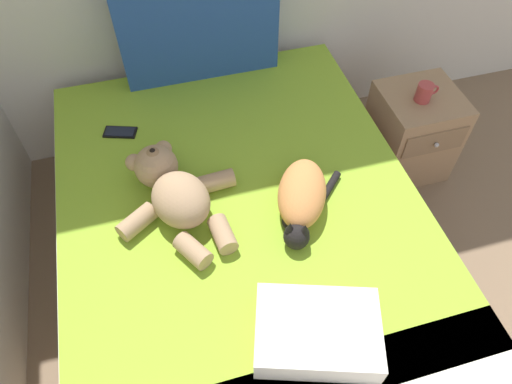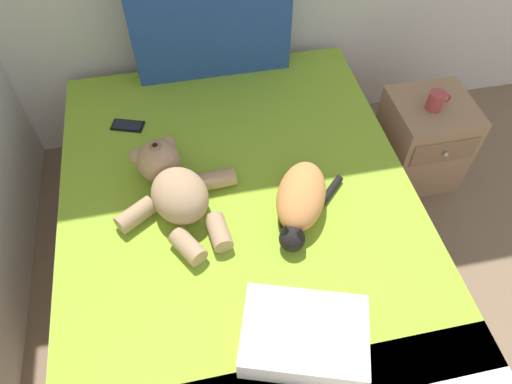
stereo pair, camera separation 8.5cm
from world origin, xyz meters
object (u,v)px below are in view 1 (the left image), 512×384
teddy_bear (174,191)px  nightstand (411,133)px  cat (302,198)px  cell_phone (120,132)px  throw_pillow (317,332)px  mug (425,92)px  patterned_cushion (198,24)px  bed (242,240)px

teddy_bear → nightstand: (1.33, 0.37, -0.38)m
cat → cell_phone: 0.92m
cell_phone → throw_pillow: (0.53, -1.16, 0.05)m
throw_pillow → cat: bearing=76.3°
throw_pillow → mug: size_ratio=3.33×
patterned_cushion → cell_phone: 0.64m
patterned_cushion → nightstand: patterned_cushion is taller
cat → cell_phone: cat is taller
mug → cell_phone: bearing=175.1°
bed → patterned_cushion: bearing=88.2°
bed → nightstand: 1.16m
throw_pillow → cell_phone: bearing=114.6°
bed → cat: (0.23, -0.09, 0.35)m
cat → throw_pillow: cat is taller
patterned_cushion → cat: patterned_cushion is taller
teddy_bear → cell_phone: bearing=110.9°
throw_pillow → nightstand: bearing=47.1°
cat → cell_phone: (-0.66, 0.64, -0.07)m
throw_pillow → mug: throw_pillow is taller
cat → teddy_bear: bearing=161.6°
throw_pillow → mug: bearing=47.2°
cat → bed: bearing=158.2°
bed → mug: bearing=21.5°
bed → throw_pillow: 0.71m
nightstand → mug: (-0.02, -0.02, 0.30)m
cell_phone → nightstand: bearing=-4.1°
patterned_cushion → mug: 1.16m
cat → throw_pillow: 0.54m
cat → mug: bearing=31.5°
bed → cell_phone: size_ratio=12.08×
mug → throw_pillow: bearing=-132.8°
throw_pillow → patterned_cushion: bearing=92.7°
patterned_cushion → throw_pillow: 1.53m
throw_pillow → nightstand: throw_pillow is taller
cell_phone → nightstand: cell_phone is taller
cat → throw_pillow: (-0.13, -0.53, -0.02)m
patterned_cushion → cell_phone: bearing=-143.0°
patterned_cushion → mug: (1.03, -0.48, -0.27)m
patterned_cushion → cell_phone: patterned_cushion is taller
patterned_cushion → nightstand: size_ratio=1.51×
bed → cell_phone: cell_phone is taller
teddy_bear → nightstand: 1.43m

